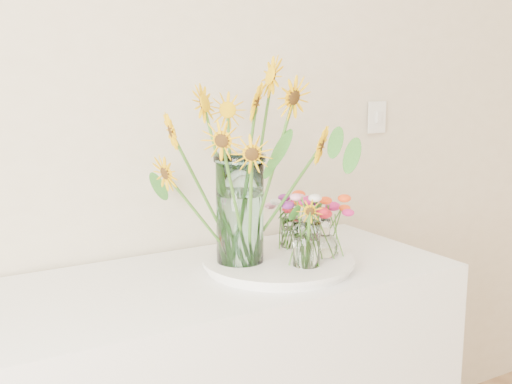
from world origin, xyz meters
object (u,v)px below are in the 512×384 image
Objects in this scene: tray at (278,264)px; small_vase_c at (290,233)px; small_vase_a at (306,244)px; small_vase_b at (325,238)px; mason_jar at (240,209)px.

tray is 0.15m from small_vase_c.
small_vase_b is at bearing 25.44° from small_vase_a.
tray is 0.13m from small_vase_a.
tray is 3.18× the size of small_vase_a.
small_vase_b is 1.21× the size of small_vase_c.
small_vase_a is (0.14, -0.13, -0.09)m from mason_jar.
mason_jar is at bearing -166.40° from small_vase_c.
small_vase_b is at bearing -19.54° from tray.
tray is at bearing -18.48° from mason_jar.
small_vase_b reaches higher than tray.
small_vase_a is at bearing -43.49° from mason_jar.
mason_jar reaches higher than small_vase_c.
small_vase_a is 1.12× the size of small_vase_b.
small_vase_a is at bearing -110.15° from small_vase_c.
small_vase_b is at bearing -75.10° from small_vase_c.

